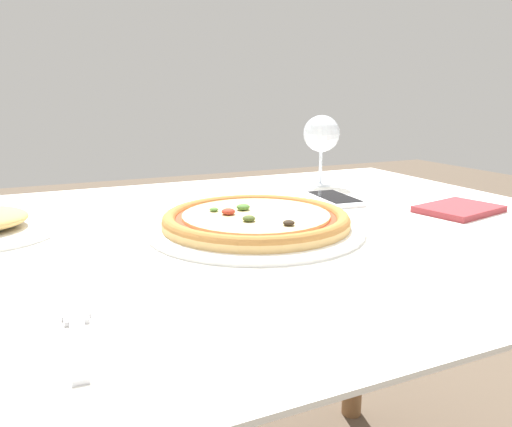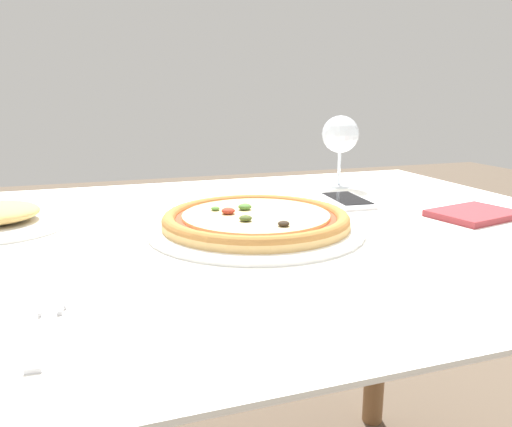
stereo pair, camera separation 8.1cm
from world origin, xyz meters
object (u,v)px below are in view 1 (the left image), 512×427
Objects in this scene: fork at (78,332)px; cell_phone at (334,199)px; pizza_plate at (256,221)px; wine_glass_far_left at (321,135)px; dining_table at (236,279)px.

cell_phone is at bearing 36.20° from fork.
wine_glass_far_left is (0.32, 0.32, 0.11)m from pizza_plate.
pizza_plate reaches higher than dining_table.
cell_phone reaches higher than fork.
cell_phone is (0.27, 0.11, 0.10)m from dining_table.
fork is at bearing -139.56° from pizza_plate.
fork is at bearing -137.23° from wine_glass_far_left.
wine_glass_far_left is at bearing 39.79° from dining_table.
pizza_plate reaches higher than fork.
cell_phone is (0.25, 0.14, -0.01)m from pizza_plate.
cell_phone is at bearing -112.92° from wine_glass_far_left.
fork is 0.68m from cell_phone.
pizza_plate is at bearing 40.44° from fork.
pizza_plate is at bearing -53.58° from dining_table.
fork is at bearing -133.90° from dining_table.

